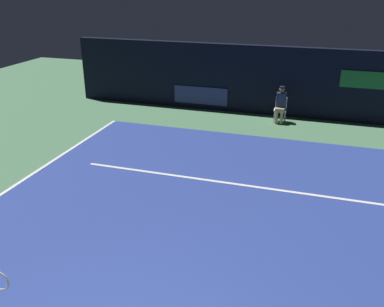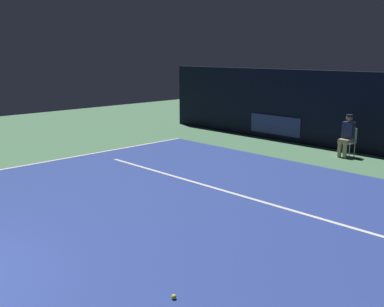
# 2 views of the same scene
# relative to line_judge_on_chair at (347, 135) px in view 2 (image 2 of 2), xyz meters

# --- Properties ---
(ground_plane) EXTENTS (32.62, 32.62, 0.00)m
(ground_plane) POSITION_rel_line_judge_on_chair_xyz_m (-0.41, -7.44, -0.69)
(ground_plane) COLOR #4C7A56
(court_surface) EXTENTS (10.96, 11.36, 0.01)m
(court_surface) POSITION_rel_line_judge_on_chair_xyz_m (-0.41, -7.44, -0.68)
(court_surface) COLOR navy
(court_surface) RESTS_ON ground
(line_sideline_right) EXTENTS (0.10, 11.36, 0.01)m
(line_sideline_right) POSITION_rel_line_judge_on_chair_xyz_m (-5.83, -7.44, -0.67)
(line_sideline_right) COLOR white
(line_sideline_right) RESTS_ON court_surface
(line_service) EXTENTS (8.55, 0.10, 0.01)m
(line_service) POSITION_rel_line_judge_on_chair_xyz_m (-0.41, -5.45, -0.67)
(line_service) COLOR white
(line_service) RESTS_ON court_surface
(back_wall) EXTENTS (16.23, 0.33, 2.60)m
(back_wall) POSITION_rel_line_judge_on_chair_xyz_m (-0.41, 0.90, 0.61)
(back_wall) COLOR black
(back_wall) RESTS_ON ground
(line_judge_on_chair) EXTENTS (0.44, 0.53, 1.32)m
(line_judge_on_chair) POSITION_rel_line_judge_on_chair_xyz_m (0.00, 0.00, 0.00)
(line_judge_on_chair) COLOR white
(line_judge_on_chair) RESTS_ON ground
(tennis_ball) EXTENTS (0.07, 0.07, 0.07)m
(tennis_ball) POSITION_rel_line_judge_on_chair_xyz_m (2.48, -9.46, -0.64)
(tennis_ball) COLOR #CCE033
(tennis_ball) RESTS_ON court_surface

